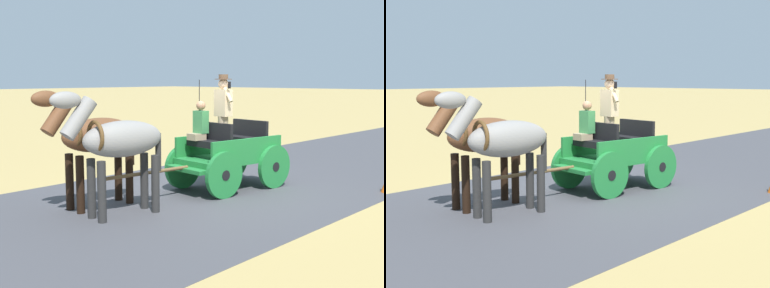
% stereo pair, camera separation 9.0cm
% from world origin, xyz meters
% --- Properties ---
extents(ground_plane, '(200.00, 200.00, 0.00)m').
position_xyz_m(ground_plane, '(0.00, 0.00, 0.00)').
color(ground_plane, tan).
extents(road_surface, '(6.15, 160.00, 0.01)m').
position_xyz_m(road_surface, '(0.00, 0.00, 0.00)').
color(road_surface, '#424247').
rests_on(road_surface, ground).
extents(horse_drawn_carriage, '(1.69, 4.51, 2.50)m').
position_xyz_m(horse_drawn_carriage, '(-0.04, -0.18, 0.82)').
color(horse_drawn_carriage, '#1E7233').
rests_on(horse_drawn_carriage, ground).
extents(horse_near_side, '(0.79, 2.15, 2.21)m').
position_xyz_m(horse_near_side, '(-0.08, 2.87, 1.32)').
color(horse_near_side, gray).
rests_on(horse_near_side, ground).
extents(horse_off_side, '(0.66, 2.13, 2.21)m').
position_xyz_m(horse_off_side, '(0.72, 2.78, 1.32)').
color(horse_off_side, brown).
rests_on(horse_off_side, ground).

